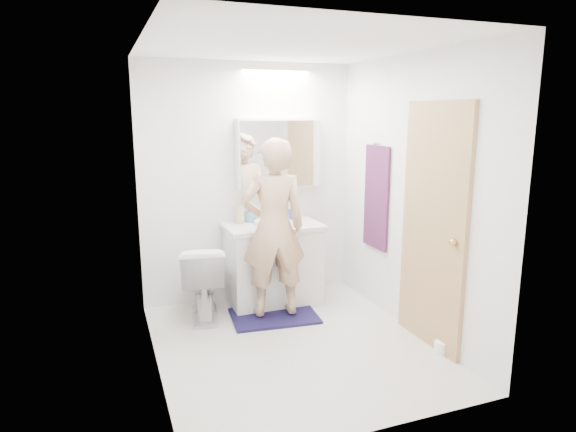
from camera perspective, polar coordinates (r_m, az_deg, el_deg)
name	(u,v)px	position (r m, az deg, el deg)	size (l,w,h in m)	color
floor	(293,345)	(4.30, 0.57, -14.52)	(2.50, 2.50, 0.00)	silver
ceiling	(294,45)	(3.89, 0.65, 19.06)	(2.50, 2.50, 0.00)	white
wall_back	(249,183)	(5.09, -4.52, 3.76)	(2.50, 2.50, 0.00)	white
wall_front	(374,242)	(2.82, 9.87, -2.91)	(2.50, 2.50, 0.00)	white
wall_left	(150,214)	(3.68, -15.58, 0.25)	(2.50, 2.50, 0.00)	white
wall_right	(412,196)	(4.44, 13.98, 2.26)	(2.50, 2.50, 0.00)	white
vanity_cabinet	(273,266)	(5.05, -1.73, -5.70)	(0.90, 0.55, 0.78)	silver
countertop	(273,226)	(4.94, -1.76, -1.16)	(0.95, 0.58, 0.04)	silver
sink_basin	(272,222)	(4.96, -1.88, -0.70)	(0.36, 0.36, 0.03)	white
faucet	(266,212)	(5.13, -2.57, 0.44)	(0.02, 0.02, 0.16)	silver
medicine_cabinet	(279,153)	(5.08, -1.06, 7.18)	(0.88, 0.14, 0.70)	white
mirror_panel	(281,154)	(5.01, -0.76, 7.12)	(0.84, 0.01, 0.66)	silver
toilet	(203,280)	(4.78, -9.73, -7.29)	(0.40, 0.71, 0.72)	white
bath_rug	(274,316)	(4.82, -1.60, -11.37)	(0.80, 0.55, 0.02)	#1B1645
person	(274,228)	(4.55, -1.67, -1.39)	(0.60, 0.39, 1.64)	tan
door	(433,227)	(4.18, 16.32, -1.22)	(0.04, 0.80, 2.00)	tan
door_knob	(453,242)	(3.94, 18.42, -2.88)	(0.06, 0.06, 0.06)	gold
towel	(376,197)	(4.90, 10.07, 2.11)	(0.02, 0.42, 1.00)	#14223F
towel_hook	(377,143)	(4.83, 10.16, 8.19)	(0.02, 0.02, 0.07)	silver
soap_bottle_a	(240,212)	(4.97, -5.53, 0.41)	(0.09, 0.09, 0.22)	#C6BB80
soap_bottle_b	(250,214)	(5.04, -4.40, 0.25)	(0.08, 0.08, 0.17)	#5D9CC8
toothbrush_cup	(293,214)	(5.17, 0.55, 0.19)	(0.10, 0.10, 0.10)	#4251C8
toilet_paper_roll	(441,348)	(4.32, 17.15, -14.22)	(0.11, 0.11, 0.10)	white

